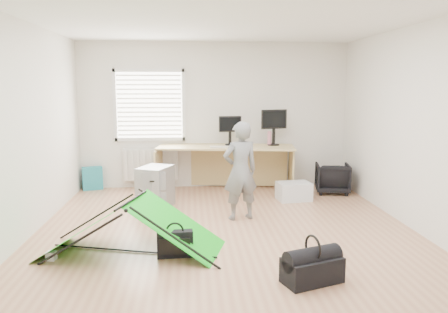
{
  "coord_description": "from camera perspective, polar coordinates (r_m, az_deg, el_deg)",
  "views": [
    {
      "loc": [
        -0.44,
        -5.43,
        1.89
      ],
      "look_at": [
        0.0,
        0.4,
        0.95
      ],
      "focal_mm": 35.0,
      "sensor_mm": 36.0,
      "label": 1
    }
  ],
  "objects": [
    {
      "name": "ground",
      "position": [
        5.77,
        0.31,
        -9.99
      ],
      "size": [
        5.5,
        5.5,
        0.0
      ],
      "primitive_type": "plane",
      "color": "tan",
      "rests_on": "ground"
    },
    {
      "name": "back_wall",
      "position": [
        8.21,
        -1.25,
        5.37
      ],
      "size": [
        5.0,
        0.02,
        2.7
      ],
      "primitive_type": "cube",
      "color": "silver",
      "rests_on": "ground"
    },
    {
      "name": "window",
      "position": [
        8.18,
        -9.71,
        6.63
      ],
      "size": [
        1.2,
        0.06,
        1.2
      ],
      "primitive_type": "cube",
      "color": "silver",
      "rests_on": "back_wall"
    },
    {
      "name": "radiator",
      "position": [
        8.26,
        -9.53,
        -1.03
      ],
      "size": [
        1.0,
        0.12,
        0.6
      ],
      "primitive_type": "cube",
      "color": "silver",
      "rests_on": "back_wall"
    },
    {
      "name": "desk",
      "position": [
        7.91,
        0.25,
        -1.61
      ],
      "size": [
        2.51,
        1.08,
        0.83
      ],
      "primitive_type": "cube",
      "rotation": [
        0.0,
        0.0,
        -0.13
      ],
      "color": "tan",
      "rests_on": "ground"
    },
    {
      "name": "filing_cabinet",
      "position": [
        6.97,
        -8.95,
        -3.95
      ],
      "size": [
        0.6,
        0.68,
        0.65
      ],
      "primitive_type": "cube",
      "rotation": [
        0.0,
        0.0,
        -0.4
      ],
      "color": "gray",
      "rests_on": "ground"
    },
    {
      "name": "monitor_left",
      "position": [
        7.95,
        0.78,
        2.89
      ],
      "size": [
        0.41,
        0.13,
        0.39
      ],
      "primitive_type": "cube",
      "rotation": [
        0.0,
        0.0,
        0.09
      ],
      "color": "black",
      "rests_on": "desk"
    },
    {
      "name": "monitor_right",
      "position": [
        7.99,
        6.5,
        3.17
      ],
      "size": [
        0.51,
        0.25,
        0.48
      ],
      "primitive_type": "cube",
      "rotation": [
        0.0,
        0.0,
        0.31
      ],
      "color": "black",
      "rests_on": "desk"
    },
    {
      "name": "keyboard",
      "position": [
        7.66,
        -0.1,
        1.26
      ],
      "size": [
        0.47,
        0.18,
        0.02
      ],
      "primitive_type": "cube",
      "rotation": [
        0.0,
        0.0,
        -0.04
      ],
      "color": "beige",
      "rests_on": "desk"
    },
    {
      "name": "thermos",
      "position": [
        7.99,
        5.95,
        2.39
      ],
      "size": [
        0.07,
        0.07,
        0.26
      ],
      "primitive_type": "cylinder",
      "rotation": [
        0.0,
        0.0,
        0.01
      ],
      "color": "#C46D83",
      "rests_on": "desk"
    },
    {
      "name": "office_chair",
      "position": [
        8.05,
        13.97,
        -2.76
      ],
      "size": [
        0.67,
        0.69,
        0.54
      ],
      "primitive_type": "imported",
      "rotation": [
        0.0,
        0.0,
        2.95
      ],
      "color": "black",
      "rests_on": "ground"
    },
    {
      "name": "person",
      "position": [
        6.2,
        2.15,
        -1.9
      ],
      "size": [
        0.59,
        0.46,
        1.41
      ],
      "primitive_type": "imported",
      "rotation": [
        0.0,
        0.0,
        3.41
      ],
      "color": "slate",
      "rests_on": "ground"
    },
    {
      "name": "kite",
      "position": [
        5.16,
        -11.9,
        -8.94
      ],
      "size": [
        2.15,
        1.38,
        0.62
      ],
      "primitive_type": null,
      "rotation": [
        0.0,
        0.0,
        -0.27
      ],
      "color": "#11B717",
      "rests_on": "ground"
    },
    {
      "name": "storage_crate",
      "position": [
        7.44,
        9.1,
        -4.51
      ],
      "size": [
        0.58,
        0.45,
        0.3
      ],
      "primitive_type": "cube",
      "rotation": [
        0.0,
        0.0,
        0.13
      ],
      "color": "silver",
      "rests_on": "ground"
    },
    {
      "name": "tote_bag",
      "position": [
        8.43,
        -16.8,
        -2.74
      ],
      "size": [
        0.39,
        0.26,
        0.42
      ],
      "primitive_type": "cube",
      "rotation": [
        0.0,
        0.0,
        0.3
      ],
      "color": "teal",
      "rests_on": "ground"
    },
    {
      "name": "laptop_bag",
      "position": [
        5.0,
        -6.42,
        -11.28
      ],
      "size": [
        0.41,
        0.15,
        0.3
      ],
      "primitive_type": "cube",
      "rotation": [
        0.0,
        0.0,
        0.08
      ],
      "color": "black",
      "rests_on": "ground"
    },
    {
      "name": "white_box",
      "position": [
        5.28,
        -21.63,
        -11.96
      ],
      "size": [
        0.1,
        0.1,
        0.1
      ],
      "primitive_type": "cube",
      "rotation": [
        0.0,
        0.0,
        -0.09
      ],
      "color": "silver",
      "rests_on": "ground"
    },
    {
      "name": "duffel_bag",
      "position": [
        4.47,
        11.44,
        -14.34
      ],
      "size": [
        0.64,
        0.47,
        0.25
      ],
      "primitive_type": "cube",
      "rotation": [
        0.0,
        0.0,
        0.35
      ],
      "color": "black",
      "rests_on": "ground"
    }
  ]
}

